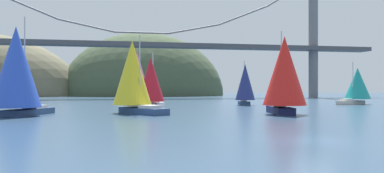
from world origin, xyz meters
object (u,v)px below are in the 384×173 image
sailboat_yellow_sail (133,75)px  sailboat_crimson_sail (151,82)px  sailboat_teal_sail (357,84)px  sailboat_red_spinnaker (284,73)px  sailboat_pink_spinnaker (137,77)px  sailboat_blue_spinnaker (17,69)px  sailboat_navy_sail (245,84)px

sailboat_yellow_sail → sailboat_crimson_sail: bearing=72.3°
sailboat_crimson_sail → sailboat_teal_sail: sailboat_crimson_sail is taller
sailboat_teal_sail → sailboat_red_spinnaker: size_ratio=0.83×
sailboat_pink_spinnaker → sailboat_teal_sail: (40.37, -5.67, -1.33)m
sailboat_crimson_sail → sailboat_teal_sail: (39.39, 6.17, -0.30)m
sailboat_blue_spinnaker → sailboat_red_spinnaker: bearing=-7.9°
sailboat_pink_spinnaker → sailboat_navy_sail: size_ratio=1.29×
sailboat_yellow_sail → sailboat_teal_sail: sailboat_yellow_sail is taller
sailboat_yellow_sail → sailboat_navy_sail: sailboat_yellow_sail is taller
sailboat_blue_spinnaker → sailboat_yellow_sail: bearing=9.8°
sailboat_pink_spinnaker → sailboat_teal_sail: size_ratio=1.22×
sailboat_blue_spinnaker → sailboat_teal_sail: 59.79m
sailboat_blue_spinnaker → sailboat_red_spinnaker: (30.16, -4.21, -0.36)m
sailboat_yellow_sail → sailboat_teal_sail: (43.16, 17.96, -1.00)m
sailboat_pink_spinnaker → sailboat_crimson_sail: (0.98, -11.84, -1.03)m
sailboat_blue_spinnaker → sailboat_navy_sail: 40.18m
sailboat_yellow_sail → sailboat_crimson_sail: (3.77, 11.78, -0.70)m
sailboat_crimson_sail → sailboat_teal_sail: bearing=8.9°
sailboat_crimson_sail → sailboat_navy_sail: bearing=20.9°
sailboat_yellow_sail → sailboat_crimson_sail: size_ratio=1.12×
sailboat_crimson_sail → sailboat_red_spinnaker: size_ratio=0.86×
sailboat_teal_sail → sailboat_navy_sail: bearing=178.6°
sailboat_navy_sail → sailboat_red_spinnaker: bearing=-99.6°
sailboat_yellow_sail → sailboat_teal_sail: size_ratio=1.15×
sailboat_navy_sail → sailboat_red_spinnaker: (-4.22, -24.96, 1.06)m
sailboat_navy_sail → sailboat_teal_sail: (21.87, -0.53, -0.11)m
sailboat_blue_spinnaker → sailboat_red_spinnaker: size_ratio=1.13×
sailboat_pink_spinnaker → sailboat_crimson_sail: 11.93m
sailboat_pink_spinnaker → sailboat_crimson_sail: size_ratio=1.18×
sailboat_navy_sail → sailboat_pink_spinnaker: bearing=164.5°
sailboat_crimson_sail → sailboat_navy_sail: sailboat_crimson_sail is taller
sailboat_navy_sail → sailboat_teal_sail: sailboat_teal_sail is taller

